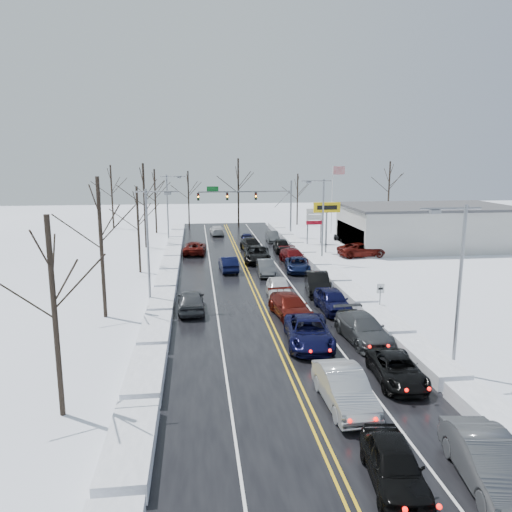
{
  "coord_description": "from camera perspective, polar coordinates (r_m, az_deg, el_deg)",
  "views": [
    {
      "loc": [
        -4.88,
        -41.36,
        11.36
      ],
      "look_at": [
        0.42,
        2.41,
        2.5
      ],
      "focal_mm": 35.0,
      "sensor_mm": 36.0,
      "label": 1
    }
  ],
  "objects": [
    {
      "name": "parked_car_0",
      "position": [
        58.68,
        12.01,
        -0.05
      ],
      "size": [
        5.82,
        3.04,
        1.56
      ],
      "primitive_type": "imported",
      "rotation": [
        0.0,
        0.0,
        1.65
      ],
      "color": "#4C0E0A",
      "rests_on": "ground"
    },
    {
      "name": "tree_far_d",
      "position": [
        83.75,
        4.77,
        7.61
      ],
      "size": [
        3.4,
        3.4,
        8.5
      ],
      "color": "#2D231C",
      "rests_on": "ground"
    },
    {
      "name": "queued_car_4",
      "position": [
        40.84,
        2.63,
        -4.8
      ],
      "size": [
        2.28,
        4.94,
        1.64
      ],
      "primitive_type": "imported",
      "rotation": [
        0.0,
        0.0,
        -0.07
      ],
      "color": "silver",
      "rests_on": "ground"
    },
    {
      "name": "queued_car_6",
      "position": [
        54.53,
        0.11,
        -0.66
      ],
      "size": [
        3.2,
        6.16,
        1.66
      ],
      "primitive_type": "imported",
      "rotation": [
        0.0,
        0.0,
        -0.08
      ],
      "color": "black",
      "rests_on": "ground"
    },
    {
      "name": "queued_car_11",
      "position": [
        32.34,
        12.06,
        -9.46
      ],
      "size": [
        2.68,
        5.77,
        1.63
      ],
      "primitive_type": "imported",
      "rotation": [
        0.0,
        0.0,
        0.07
      ],
      "color": "#3D3F42",
      "rests_on": "ground"
    },
    {
      "name": "snow_bank_left",
      "position": [
        44.9,
        -10.17,
        -3.47
      ],
      "size": [
        1.83,
        72.0,
        0.79
      ],
      "primitive_type": "cube",
      "color": "white",
      "rests_on": "ground"
    },
    {
      "name": "tree_left_d",
      "position": [
        63.8,
        -12.69,
        7.47
      ],
      "size": [
        4.2,
        4.2,
        10.5
      ],
      "color": "#2D231C",
      "rests_on": "ground"
    },
    {
      "name": "queued_car_13",
      "position": [
        42.7,
        7.0,
        -4.15
      ],
      "size": [
        2.47,
        5.35,
        1.7
      ],
      "primitive_type": "imported",
      "rotation": [
        0.0,
        0.0,
        -0.13
      ],
      "color": "black",
      "rests_on": "ground"
    },
    {
      "name": "dealership_building",
      "position": [
        66.57,
        18.88,
        3.24
      ],
      "size": [
        20.4,
        12.4,
        5.3
      ],
      "color": "#BBBBB6",
      "rests_on": "ground"
    },
    {
      "name": "traffic_signal_mast",
      "position": [
        70.09,
        -0.06,
        6.55
      ],
      "size": [
        13.28,
        0.39,
        8.0
      ],
      "color": "slate",
      "rests_on": "ground"
    },
    {
      "name": "parked_car_1",
      "position": [
        63.58,
        13.19,
        0.77
      ],
      "size": [
        2.37,
        5.55,
        1.6
      ],
      "primitive_type": "imported",
      "rotation": [
        0.0,
        0.0,
        0.02
      ],
      "color": "#3C3E41",
      "rests_on": "ground"
    },
    {
      "name": "queued_car_1",
      "position": [
        24.47,
        9.99,
        -16.49
      ],
      "size": [
        1.95,
        5.27,
        1.72
      ],
      "primitive_type": "imported",
      "rotation": [
        0.0,
        0.0,
        0.02
      ],
      "color": "#9C9FA3",
      "rests_on": "ground"
    },
    {
      "name": "oncoming_car_1",
      "position": [
        59.36,
        -7.01,
        0.24
      ],
      "size": [
        2.85,
        5.5,
        1.48
      ],
      "primitive_type": "imported",
      "rotation": [
        0.0,
        0.0,
        3.07
      ],
      "color": "#510F0A",
      "rests_on": "ground"
    },
    {
      "name": "tree_left_c",
      "position": [
        49.97,
        -13.37,
        4.83
      ],
      "size": [
        3.4,
        3.4,
        8.5
      ],
      "color": "#2D231C",
      "rests_on": "ground"
    },
    {
      "name": "tree_left_e",
      "position": [
        75.74,
        -11.48,
        7.56
      ],
      "size": [
        3.8,
        3.8,
        9.5
      ],
      "color": "#2D231C",
      "rests_on": "ground"
    },
    {
      "name": "oncoming_car_0",
      "position": [
        50.22,
        -3.17,
        -1.73
      ],
      "size": [
        1.87,
        4.68,
        1.51
      ],
      "primitive_type": "imported",
      "rotation": [
        0.0,
        0.0,
        3.2
      ],
      "color": "black",
      "rests_on": "ground"
    },
    {
      "name": "used_vehicles_sign",
      "position": [
        65.69,
        6.7,
        4.25
      ],
      "size": [
        2.2,
        0.22,
        4.65
      ],
      "color": "slate",
      "rests_on": "ground"
    },
    {
      "name": "streetlight_se",
      "position": [
        27.49,
        21.96,
        -2.19
      ],
      "size": [
        3.2,
        0.25,
        9.0
      ],
      "color": "slate",
      "rests_on": "ground"
    },
    {
      "name": "queued_car_10",
      "position": [
        27.35,
        15.75,
        -13.63
      ],
      "size": [
        2.63,
        5.02,
        1.35
      ],
      "primitive_type": "imported",
      "rotation": [
        0.0,
        0.0,
        -0.08
      ],
      "color": "black",
      "rests_on": "ground"
    },
    {
      "name": "tree_left_a",
      "position": [
        22.79,
        -22.32,
        -2.37
      ],
      "size": [
        3.6,
        3.6,
        9.0
      ],
      "color": "#2D231C",
      "rests_on": "ground"
    },
    {
      "name": "queued_car_8",
      "position": [
        65.87,
        -1.03,
        1.43
      ],
      "size": [
        1.91,
        4.13,
        1.37
      ],
      "primitive_type": "imported",
      "rotation": [
        0.0,
        0.0,
        -0.07
      ],
      "color": "black",
      "rests_on": "ground"
    },
    {
      "name": "streetlight_sw",
      "position": [
        38.0,
        -11.99,
        1.95
      ],
      "size": [
        3.2,
        0.25,
        9.0
      ],
      "color": "slate",
      "rests_on": "ground"
    },
    {
      "name": "speed_limit_sign",
      "position": [
        37.13,
        14.02,
        -4.18
      ],
      "size": [
        0.55,
        0.09,
        2.35
      ],
      "color": "slate",
      "rests_on": "ground"
    },
    {
      "name": "snow_bank_right",
      "position": [
        46.52,
        8.88,
        -2.91
      ],
      "size": [
        1.83,
        72.0,
        0.79
      ],
      "primitive_type": "cube",
      "color": "white",
      "rests_on": "ground"
    },
    {
      "name": "tree_far_c",
      "position": [
        80.73,
        -2.04,
        8.75
      ],
      "size": [
        4.4,
        4.4,
        11.0
      ],
      "color": "#2D231C",
      "rests_on": "ground"
    },
    {
      "name": "oncoming_car_2",
      "position": [
        73.42,
        -4.48,
        2.43
      ],
      "size": [
        2.12,
        4.76,
        1.36
      ],
      "primitive_type": "imported",
      "rotation": [
        0.0,
        0.0,
        3.19
      ],
      "color": "silver",
      "rests_on": "ground"
    },
    {
      "name": "queued_car_16",
      "position": [
        60.21,
        2.95,
        0.47
      ],
      "size": [
        2.11,
        4.7,
        1.57
      ],
      "primitive_type": "imported",
      "rotation": [
        0.0,
        0.0,
        -0.06
      ],
      "color": "black",
      "rests_on": "ground"
    },
    {
      "name": "parked_car_2",
      "position": [
        67.94,
        10.05,
        1.56
      ],
      "size": [
        2.08,
        4.62,
        1.54
      ],
      "primitive_type": "imported",
      "rotation": [
        0.0,
        0.0,
        3.2
      ],
      "color": "black",
      "rests_on": "ground"
    },
    {
      "name": "ground",
      "position": [
        43.16,
        -0.18,
        -3.9
      ],
      "size": [
        160.0,
        160.0,
        0.0
      ],
      "primitive_type": "plane",
      "color": "white",
      "rests_on": "ground"
    },
    {
      "name": "queued_car_17",
      "position": [
        67.3,
        1.88,
        1.64
      ],
      "size": [
        1.59,
        4.33,
        1.42
      ],
      "primitive_type": "imported",
      "rotation": [
        0.0,
        0.0,
        -0.02
      ],
      "color": "#3C3F41",
      "rests_on": "ground"
    },
    {
      "name": "flagpole",
      "position": [
        74.32,
        8.83,
        7.04
      ],
      "size": [
        1.87,
        1.2,
        10.0
      ],
      "color": "silver",
      "rests_on": "ground"
    },
    {
      "name": "streetlight_nw",
      "position": [
        65.72,
        -9.92,
        5.91
      ],
      "size": [
        3.2,
        0.25,
        9.0
      ],
      "color": "slate",
      "rests_on": "ground"
    },
    {
      "name": "tree_far_a",
      "position": [
        82.52,
        -16.21,
        7.88
      ],
      "size": [
        4.0,
        4.0,
        10.0
      ],
      "color": "#2D231C",
      "rests_on": "ground"
    },
    {
      "name": "queued_car_15",
      "position": [
        53.88,
        4.23,
        -0.84
      ],
      "size": [
        2.62,
        5.48,
        1.54
      ],
      "primitive_type": "imported",
      "rotation": [
        0.0,
        0.0,
        0.09
      ],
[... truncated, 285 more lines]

